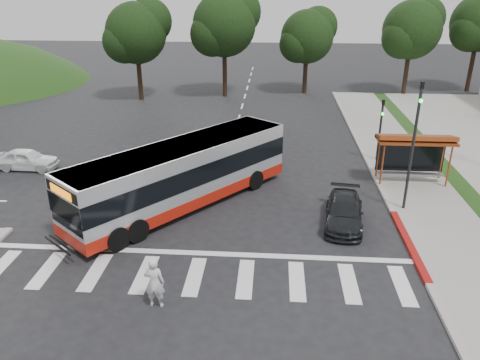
{
  "coord_description": "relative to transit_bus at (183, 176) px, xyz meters",
  "views": [
    {
      "loc": [
        2.91,
        -20.21,
        10.73
      ],
      "look_at": [
        1.35,
        1.01,
        1.6
      ],
      "focal_mm": 35.0,
      "sensor_mm": 36.0,
      "label": 1
    }
  ],
  "objects": [
    {
      "name": "curb_east",
      "position": [
        10.57,
        6.77,
        -1.55
      ],
      "size": [
        0.3,
        40.0,
        0.15
      ],
      "primitive_type": "cube",
      "color": "#9E9991",
      "rests_on": "ground"
    },
    {
      "name": "crosswalk_ladder",
      "position": [
        1.57,
        -6.23,
        -1.62
      ],
      "size": [
        18.0,
        2.6,
        0.01
      ],
      "primitive_type": "cube",
      "color": "silver",
      "rests_on": "ground"
    },
    {
      "name": "pedestrian",
      "position": [
        0.49,
        -8.1,
        -0.64
      ],
      "size": [
        0.73,
        0.49,
        1.97
      ],
      "primitive_type": "imported",
      "rotation": [
        0.0,
        0.0,
        3.12
      ],
      "color": "silver",
      "rests_on": "ground"
    },
    {
      "name": "curb_east_red",
      "position": [
        10.57,
        -3.23,
        -1.55
      ],
      "size": [
        0.32,
        6.0,
        0.15
      ],
      "primitive_type": "cube",
      "color": "maroon",
      "rests_on": "ground"
    },
    {
      "name": "tree_north_b",
      "position": [
        7.64,
        26.83,
        4.04
      ],
      "size": [
        5.72,
        5.33,
        8.43
      ],
      "color": "black",
      "rests_on": "ground"
    },
    {
      "name": "tree_ne_b",
      "position": [
        24.64,
        28.83,
        5.29
      ],
      "size": [
        6.16,
        5.74,
        10.02
      ],
      "color": "black",
      "rests_on": "ground"
    },
    {
      "name": "traffic_signal_ne_tall",
      "position": [
        11.17,
        0.26,
        2.25
      ],
      "size": [
        0.18,
        0.37,
        6.5
      ],
      "color": "black",
      "rests_on": "ground"
    },
    {
      "name": "tree_north_a",
      "position": [
        -0.35,
        24.84,
        5.3
      ],
      "size": [
        6.6,
        6.15,
        10.17
      ],
      "color": "black",
      "rests_on": "ground"
    },
    {
      "name": "tree_north_c",
      "position": [
        -8.36,
        22.83,
        4.67
      ],
      "size": [
        6.16,
        5.74,
        9.3
      ],
      "color": "black",
      "rests_on": "ground"
    },
    {
      "name": "dark_sedan",
      "position": [
        7.94,
        -1.39,
        -1.01
      ],
      "size": [
        2.3,
        4.46,
        1.24
      ],
      "primitive_type": "imported",
      "rotation": [
        0.0,
        0.0,
        -0.14
      ],
      "color": "black",
      "rests_on": "ground"
    },
    {
      "name": "traffic_signal_ne_short",
      "position": [
        11.17,
        7.26,
        0.85
      ],
      "size": [
        0.18,
        0.37,
        4.0
      ],
      "color": "black",
      "rests_on": "ground"
    },
    {
      "name": "transit_bus",
      "position": [
        0.0,
        0.0,
        0.0
      ],
      "size": [
        10.08,
        11.47,
        3.25
      ],
      "primitive_type": null,
      "rotation": [
        0.0,
        0.0,
        -0.69
      ],
      "color": "#AFB1B4",
      "rests_on": "ground"
    },
    {
      "name": "tree_ne_a",
      "position": [
        17.64,
        26.83,
        4.77
      ],
      "size": [
        6.16,
        5.74,
        9.3
      ],
      "color": "black",
      "rests_on": "parking_lot"
    },
    {
      "name": "bus_shelter",
      "position": [
        12.37,
        3.87,
        0.73
      ],
      "size": [
        4.2,
        1.6,
        2.86
      ],
      "color": "#994019",
      "rests_on": "sidewalk_east"
    },
    {
      "name": "ground",
      "position": [
        1.57,
        -1.23,
        -1.63
      ],
      "size": [
        140.0,
        140.0,
        0.0
      ],
      "primitive_type": "plane",
      "color": "black",
      "rests_on": "ground"
    },
    {
      "name": "west_car_white",
      "position": [
        -10.51,
        4.27,
        -0.99
      ],
      "size": [
        3.8,
        1.62,
        1.28
      ],
      "primitive_type": "imported",
      "rotation": [
        0.0,
        0.0,
        1.54
      ],
      "color": "white",
      "rests_on": "ground"
    },
    {
      "name": "sidewalk_east",
      "position": [
        12.57,
        6.77,
        -1.57
      ],
      "size": [
        4.0,
        40.0,
        0.12
      ],
      "primitive_type": "cube",
      "color": "gray",
      "rests_on": "ground"
    }
  ]
}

